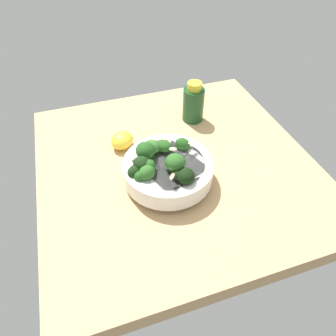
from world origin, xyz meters
TOP-DOWN VIEW (x-y plane):
  - ground_plane at (0.00, 0.00)cm, footprint 65.91×65.91cm
  - bowl_of_broccoli at (-4.16, -5.37)cm, footprint 20.19×20.19cm
  - lemon_wedge at (-11.22, 9.75)cm, footprint 8.12×8.08cm
  - bottle_tall at (10.52, 15.66)cm, footprint 5.86×5.86cm

SIDE VIEW (x-z plane):
  - ground_plane at x=0.00cm, z-range -4.56..0.00cm
  - lemon_wedge at x=-11.22cm, z-range 0.00..4.26cm
  - bowl_of_broccoli at x=-4.16cm, z-range -1.39..9.69cm
  - bottle_tall at x=10.52cm, z-range -0.51..10.98cm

